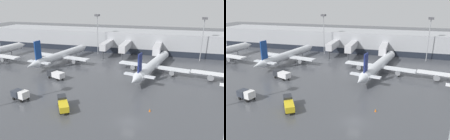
# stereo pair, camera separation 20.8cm
# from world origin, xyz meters

# --- Properties ---
(ground_plane) EXTENTS (320.00, 320.00, 0.00)m
(ground_plane) POSITION_xyz_m (0.00, 0.00, 0.00)
(ground_plane) COLOR #424449
(terminal_building) EXTENTS (160.00, 29.09, 9.00)m
(terminal_building) POSITION_xyz_m (-0.11, 61.82, 4.50)
(terminal_building) COLOR #9EA0A5
(terminal_building) RESTS_ON ground_plane
(parked_jet_0) EXTENTS (22.97, 34.12, 10.08)m
(parked_jet_0) POSITION_xyz_m (-32.76, 34.31, 2.73)
(parked_jet_0) COLOR silver
(parked_jet_0) RESTS_ON ground_plane
(parked_jet_1) EXTENTS (22.92, 36.14, 9.11)m
(parked_jet_1) POSITION_xyz_m (1.42, 31.36, 2.65)
(parked_jet_1) COLOR silver
(parked_jet_1) RESTS_ON ground_plane
(service_truck_0) EXTENTS (6.12, 3.88, 2.48)m
(service_truck_0) POSITION_xyz_m (-25.82, 17.74, 1.49)
(service_truck_0) COLOR silver
(service_truck_0) RESTS_ON ground_plane
(service_truck_1) EXTENTS (4.88, 5.98, 2.51)m
(service_truck_1) POSITION_xyz_m (-14.61, 1.13, 1.43)
(service_truck_1) COLOR gold
(service_truck_1) RESTS_ON ground_plane
(service_truck_2) EXTENTS (4.62, 3.10, 2.42)m
(service_truck_2) POSITION_xyz_m (-26.56, 2.71, 1.45)
(service_truck_2) COLOR #2D333D
(service_truck_2) RESTS_ON ground_plane
(traffic_cone_0) EXTENTS (0.40, 0.40, 0.59)m
(traffic_cone_0) POSITION_xyz_m (3.51, 5.31, 0.29)
(traffic_cone_0) COLOR orange
(traffic_cone_0) RESTS_ON ground_plane
(apron_light_mast_1) EXTENTS (1.80, 1.80, 16.78)m
(apron_light_mast_1) POSITION_xyz_m (-24.04, 50.57, 13.39)
(apron_light_mast_1) COLOR gray
(apron_light_mast_1) RESTS_ON ground_plane
(apron_light_mast_2) EXTENTS (1.80, 1.80, 16.44)m
(apron_light_mast_2) POSITION_xyz_m (17.47, 50.78, 13.15)
(apron_light_mast_2) COLOR gray
(apron_light_mast_2) RESTS_ON ground_plane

